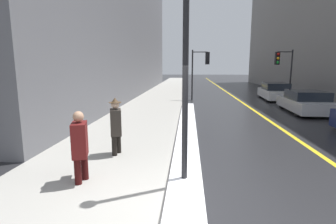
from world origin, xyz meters
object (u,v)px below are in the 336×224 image
at_px(pedestrian_trailing, 80,143).
at_px(parked_car_silver, 306,102).
at_px(traffic_light_near, 202,64).
at_px(pedestrian_in_fedora, 116,124).
at_px(lamp_post, 186,62).
at_px(parked_car_white, 275,92).
at_px(traffic_light_far, 283,64).

distance_m(pedestrian_trailing, parked_car_silver, 12.81).
bearing_deg(traffic_light_near, pedestrian_in_fedora, -104.08).
xyz_separation_m(lamp_post, pedestrian_trailing, (-2.22, 0.01, -1.69)).
distance_m(pedestrian_in_fedora, parked_car_white, 15.85).
bearing_deg(pedestrian_trailing, lamp_post, 72.94).
relative_size(lamp_post, parked_car_white, 0.95).
height_order(traffic_light_far, pedestrian_in_fedora, traffic_light_far).
relative_size(pedestrian_trailing, parked_car_white, 0.36).
height_order(parked_car_silver, parked_car_white, parked_car_white).
xyz_separation_m(traffic_light_near, pedestrian_in_fedora, (-2.96, -12.80, -1.77)).
height_order(pedestrian_trailing, parked_car_silver, pedestrian_trailing).
bearing_deg(traffic_light_near, parked_car_silver, -44.79).
bearing_deg(lamp_post, parked_car_silver, 55.83).
distance_m(traffic_light_near, traffic_light_far, 5.72).
relative_size(traffic_light_near, traffic_light_far, 1.01).
bearing_deg(pedestrian_in_fedora, parked_car_silver, 115.45).
distance_m(traffic_light_near, pedestrian_trailing, 15.09).
bearing_deg(traffic_light_far, pedestrian_trailing, 48.84).
bearing_deg(parked_car_white, pedestrian_trailing, 153.98).
distance_m(pedestrian_in_fedora, parked_car_silver, 11.33).
bearing_deg(parked_car_white, parked_car_silver, -177.55).
relative_size(pedestrian_in_fedora, parked_car_silver, 0.38).
bearing_deg(parked_car_silver, pedestrian_trailing, 140.12).
bearing_deg(pedestrian_in_fedora, traffic_light_near, 150.18).
distance_m(traffic_light_near, parked_car_white, 5.98).
distance_m(lamp_post, traffic_light_near, 14.68).
bearing_deg(parked_car_white, traffic_light_near, 99.62).
bearing_deg(parked_car_white, traffic_light_far, -167.39).
relative_size(lamp_post, pedestrian_in_fedora, 2.57).
bearing_deg(lamp_post, pedestrian_trailing, 179.76).
bearing_deg(parked_car_silver, pedestrian_in_fedora, 134.83).
xyz_separation_m(pedestrian_trailing, pedestrian_in_fedora, (0.26, 1.84, 0.03)).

